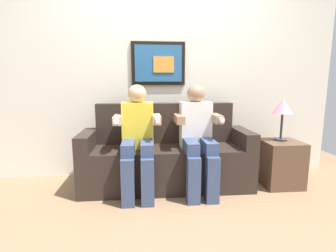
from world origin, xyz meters
TOP-DOWN VIEW (x-y plane):
  - ground_plane at (0.00, 0.00)m, footprint 5.47×5.47m
  - back_wall_assembly at (-0.00, 0.76)m, footprint 4.21×0.10m
  - couch at (0.00, 0.33)m, footprint 1.81×0.58m
  - person_on_left at (-0.30, 0.16)m, footprint 0.46×0.56m
  - person_on_right at (0.31, 0.16)m, footprint 0.46×0.56m
  - side_table_right at (1.25, 0.22)m, footprint 0.40×0.40m
  - table_lamp at (1.26, 0.26)m, footprint 0.22×0.22m

SIDE VIEW (x-z plane):
  - ground_plane at x=0.00m, z-range 0.00..0.00m
  - side_table_right at x=1.25m, z-range 0.00..0.50m
  - couch at x=0.00m, z-range -0.14..0.76m
  - person_on_right at x=0.31m, z-range 0.05..1.16m
  - person_on_left at x=-0.30m, z-range 0.05..1.16m
  - table_lamp at x=1.26m, z-range 0.63..1.09m
  - back_wall_assembly at x=0.00m, z-range 0.00..2.60m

